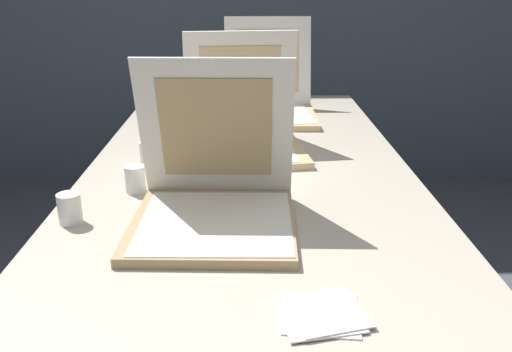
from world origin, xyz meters
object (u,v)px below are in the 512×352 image
Objects in this scene: pizza_box_middle at (243,135)px; cup_white_mid at (148,154)px; pizza_box_back at (268,103)px; pizza_box_front at (213,202)px; cup_white_near_center at (135,179)px; cup_white_near_left at (69,209)px; napkin_pile at (321,313)px; table at (248,190)px.

cup_white_mid is (-0.28, -0.13, -0.02)m from pizza_box_middle.
pizza_box_middle is 0.47m from pizza_box_back.
pizza_box_front is 1.01m from pizza_box_back.
cup_white_near_center is at bearing -89.68° from cup_white_mid.
pizza_box_front is at bearing -103.81° from pizza_box_middle.
cup_white_near_left is at bearing -133.43° from pizza_box_middle.
pizza_box_front is 5.28× the size of cup_white_near_left.
table is at bearing 100.16° from napkin_pile.
pizza_box_front is 0.33m from cup_white_near_left.
pizza_box_middle is 0.44m from cup_white_near_center.
napkin_pile is (0.53, -0.37, -0.03)m from cup_white_near_left.
cup_white_mid is at bearing -122.87° from pizza_box_back.
cup_white_near_left is at bearing 144.94° from napkin_pile.
pizza_box_back is 6.53× the size of cup_white_near_center.
napkin_pile reaches higher than table.
pizza_box_back is 2.82× the size of napkin_pile.
pizza_box_back reaches higher than table.
pizza_box_middle is (-0.02, 0.23, 0.10)m from table.
cup_white_mid is at bearing 90.32° from cup_white_near_center.
napkin_pile is at bearing -88.62° from pizza_box_middle.
table is 0.69m from napkin_pile.
napkin_pile is at bearing -35.06° from cup_white_near_left.
pizza_box_front and pizza_box_back have the same top height.
pizza_box_back reaches higher than napkin_pile.
cup_white_near_center is 0.70m from napkin_pile.
cup_white_near_center is (-0.28, -0.35, -0.02)m from pizza_box_middle.
pizza_box_back is 6.53× the size of cup_white_mid.
pizza_box_middle is (0.06, 0.54, -0.00)m from pizza_box_front.
pizza_box_middle is at bearing -102.12° from pizza_box_back.
pizza_box_back is 6.53× the size of cup_white_near_left.
cup_white_mid is (-0.30, 0.10, 0.08)m from table.
napkin_pile is (0.04, -1.36, -0.05)m from pizza_box_back.
pizza_box_front is 0.29m from cup_white_near_center.
napkin_pile is at bearing -61.68° from cup_white_mid.
table is 0.70m from pizza_box_back.
pizza_box_back reaches higher than cup_white_near_left.
cup_white_near_left is at bearing -105.36° from cup_white_mid.
napkin_pile is at bearing -88.42° from pizza_box_back.
pizza_box_middle is 5.71× the size of cup_white_near_left.
pizza_box_back is at bearing 91.66° from napkin_pile.
pizza_box_middle reaches higher than napkin_pile.
pizza_box_front is (-0.08, -0.31, 0.10)m from table.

